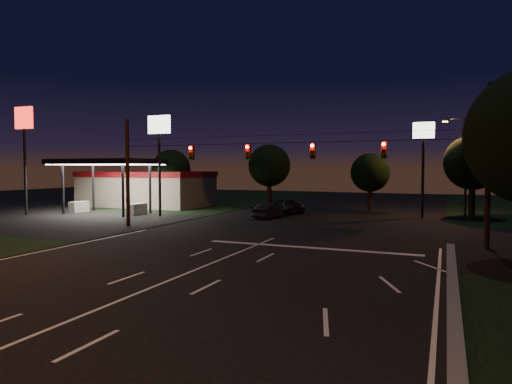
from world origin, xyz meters
The scene contains 17 objects.
ground centered at (0.00, 0.00, 0.00)m, with size 140.00×140.00×0.00m, color black.
cross_street_left centered at (-20.00, 16.00, 0.00)m, with size 20.00×16.00×0.02m, color black.
stop_bar centered at (3.00, 11.50, 0.01)m, with size 12.00×0.50×0.01m, color silver.
utility_pole_right centered at (12.00, 15.00, 0.00)m, with size 0.30×0.30×9.00m, color black.
utility_pole_left centered at (-12.00, 15.00, 0.00)m, with size 0.28×0.28×8.00m, color black.
signal_span centered at (0.00, 14.96, 5.50)m, with size 24.00×0.40×1.56m.
gas_station centered at (-21.86, 30.39, 2.38)m, with size 14.20×16.10×5.25m.
pole_sign_left_near centered at (-14.00, 22.00, 6.98)m, with size 2.20×0.30×9.10m.
pole_sign_left_far centered at (-26.00, 18.00, 7.61)m, with size 2.00×0.30×10.00m.
pole_sign_right centered at (8.00, 30.00, 6.24)m, with size 1.80×0.30×8.40m.
street_light_right_far centered at (11.24, 32.00, 5.24)m, with size 2.20×0.35×9.00m.
tree_far_a centered at (-17.98, 30.12, 4.26)m, with size 4.20×4.20×6.42m.
tree_far_b centered at (-7.98, 34.13, 4.61)m, with size 4.60×4.60×6.98m.
tree_far_c centered at (3.02, 33.10, 3.90)m, with size 3.80×3.80×5.86m.
tree_far_d centered at (12.02, 31.13, 4.83)m, with size 4.80×4.80×7.30m.
car_oncoming_a centered at (-3.90, 27.88, 0.79)m, with size 1.86×4.62×1.57m, color black.
car_oncoming_b centered at (-4.33, 24.45, 0.66)m, with size 1.39×3.99×1.32m, color black.
Camera 1 is at (9.91, -12.62, 4.38)m, focal length 32.00 mm.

